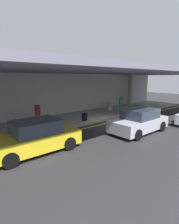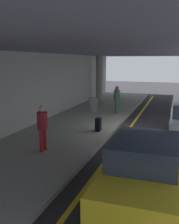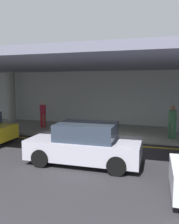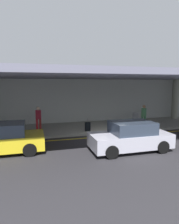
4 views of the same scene
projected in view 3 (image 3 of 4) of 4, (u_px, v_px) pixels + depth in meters
ground_plane at (103, 146)px, 10.76m from camera, size 60.00×60.00×0.00m
sidewalk at (114, 132)px, 13.70m from camera, size 26.00×4.20×0.15m
lane_stripe_yellow at (105, 144)px, 11.19m from camera, size 26.00×0.14×0.01m
support_column_far_left at (11, 97)px, 16.95m from camera, size 0.58×0.58×3.65m
ceiling_overhang at (114, 65)px, 12.75m from camera, size 28.00×13.20×0.30m
terminal_back_wall at (121, 99)px, 15.62m from camera, size 26.00×0.30×3.80m
car_silver at (85, 144)px, 8.41m from camera, size 4.10×1.92×1.50m
traveler_with_luggage at (172, 120)px, 11.47m from camera, size 0.38×0.38×1.68m
person_waiting_for_ride at (43, 112)px, 14.54m from camera, size 0.38×0.38×1.68m
suitcase_upright_primary at (87, 129)px, 12.65m from camera, size 0.36×0.22×0.90m
trash_bin_steel at (174, 125)px, 13.03m from camera, size 0.56×0.56×0.85m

